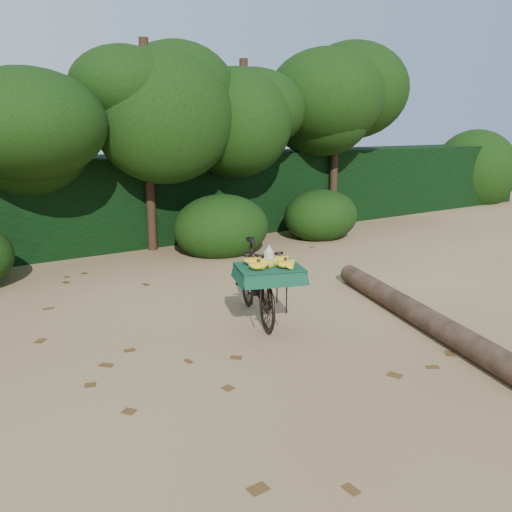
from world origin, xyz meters
TOP-DOWN VIEW (x-y plane):
  - ground at (0.00, 0.00)m, footprint 80.00×80.00m
  - vendor_bicycle at (-0.01, 0.84)m, footprint 1.15×1.84m
  - fallen_log at (1.54, -0.40)m, footprint 1.45×3.76m
  - hedge_backdrop at (0.00, 6.30)m, footprint 26.00×1.80m
  - tree_row at (-0.65, 5.50)m, footprint 14.50×2.00m
  - bush_clumps at (0.50, 4.30)m, footprint 8.80×1.70m
  - leaf_litter at (0.00, 0.65)m, footprint 7.00×7.30m

SIDE VIEW (x-z plane):
  - ground at x=0.00m, z-range 0.00..0.00m
  - leaf_litter at x=0.00m, z-range 0.00..0.01m
  - fallen_log at x=1.54m, z-range 0.00..0.28m
  - bush_clumps at x=0.50m, z-range 0.00..0.90m
  - vendor_bicycle at x=-0.01m, z-range 0.01..1.02m
  - hedge_backdrop at x=0.00m, z-range 0.00..1.80m
  - tree_row at x=-0.65m, z-range 0.00..4.00m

